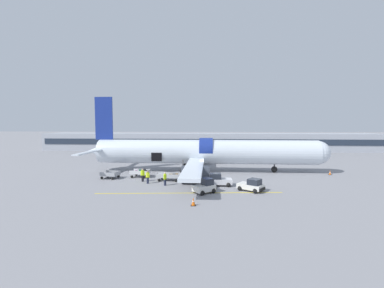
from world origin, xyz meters
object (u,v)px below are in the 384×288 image
Objects in this scene: ground_crew_driver at (190,173)px; ground_crew_helper at (143,175)px; ground_crew_loader_a at (196,172)px; ground_crew_supervisor at (165,178)px; ground_crew_loader_b at (148,177)px; airplane at (203,152)px; baggage_cart_empty at (111,175)px; baggage_cart_queued at (141,173)px; baggage_tug_rear at (252,186)px; baggage_tug_lead at (218,180)px; baggage_cart_loading at (170,177)px; baggage_tug_mid at (205,187)px.

ground_crew_helper reaches higher than ground_crew_driver.
ground_crew_loader_a reaches higher than ground_crew_supervisor.
ground_crew_helper reaches higher than ground_crew_loader_b.
ground_crew_helper is (-8.14, -8.16, -2.28)m from airplane.
airplane reaches higher than ground_crew_driver.
baggage_cart_empty is 6.82m from ground_crew_loader_b.
ground_crew_loader_b is 1.53m from ground_crew_helper.
baggage_cart_queued is at bearing 109.04° from ground_crew_helper.
baggage_tug_rear is 1.86× the size of ground_crew_helper.
baggage_cart_queued is 2.25× the size of ground_crew_driver.
ground_crew_loader_b reaches higher than baggage_cart_queued.
ground_crew_helper is at bearing -134.94° from airplane.
ground_crew_helper is (-10.38, 1.66, 0.25)m from baggage_tug_lead.
baggage_tug_lead is 0.88× the size of baggage_cart_queued.
baggage_tug_lead is at bearing -3.09° from ground_crew_loader_b.
baggage_cart_empty is at bearing -178.04° from ground_crew_driver.
baggage_cart_loading is at bearing -5.44° from baggage_cart_empty.
airplane is 11.75m from ground_crew_helper.
baggage_tug_mid is at bearing -51.13° from baggage_cart_loading.
baggage_cart_queued is (-11.42, 4.66, -0.12)m from baggage_tug_lead.
baggage_tug_rear is at bearing -16.71° from baggage_cart_empty.
ground_crew_helper is at bearing -17.97° from baggage_cart_empty.
ground_crew_helper reaches higher than baggage_tug_lead.
baggage_tug_rear is 14.80m from ground_crew_helper.
ground_crew_helper is (-6.40, -2.08, 0.08)m from ground_crew_driver.
baggage_cart_loading is 2.52× the size of ground_crew_loader_b.
baggage_tug_rear is 0.91× the size of baggage_cart_queued.
baggage_cart_queued is 8.33m from ground_crew_loader_a.
airplane reaches higher than baggage_tug_rear.
baggage_tug_mid is at bearing -31.82° from ground_crew_supervisor.
baggage_cart_loading is at bearing 12.72° from ground_crew_helper.
baggage_tug_rear is 1.87× the size of ground_crew_loader_a.
ground_crew_driver is 6.73m from ground_crew_helper.
ground_crew_loader_a is (-6.94, 6.51, 0.29)m from baggage_tug_rear.
baggage_cart_queued is 2.06× the size of ground_crew_loader_a.
baggage_cart_loading is 3.82m from ground_crew_helper.
baggage_cart_empty is (-8.90, 0.85, -0.04)m from baggage_cart_loading.
baggage_tug_mid reaches higher than baggage_cart_queued.
baggage_tug_rear is (5.51, 1.21, -0.05)m from baggage_tug_mid.
baggage_cart_empty is at bearing -162.51° from baggage_cart_queued.
baggage_cart_queued is (-9.18, -5.17, -2.64)m from airplane.
baggage_cart_loading is 2.41× the size of ground_crew_helper.
baggage_cart_empty is at bearing 162.03° from ground_crew_helper.
baggage_cart_queued is at bearing 155.54° from baggage_cart_loading.
baggage_tug_lead is 1.81× the size of ground_crew_helper.
ground_crew_supervisor is (2.50, -0.97, 0.01)m from ground_crew_loader_b.
airplane is 22.63× the size of ground_crew_loader_a.
ground_crew_loader_b reaches higher than baggage_cart_loading.
ground_crew_supervisor is at bearing -129.95° from ground_crew_loader_a.
ground_crew_supervisor is at bearing -114.30° from airplane.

